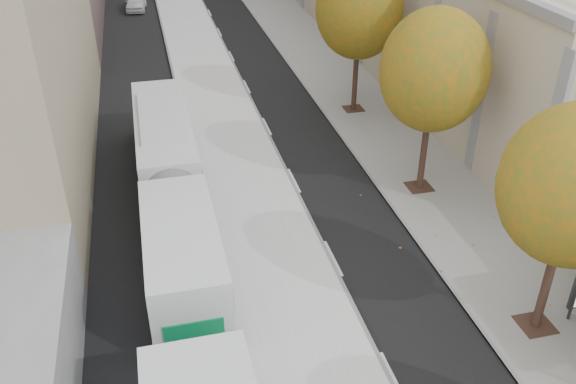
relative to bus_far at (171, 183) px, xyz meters
name	(u,v)px	position (x,y,z in m)	size (l,w,h in m)	color
bus_platform	(213,95)	(3.30, 12.57, -1.45)	(4.25, 150.00, 0.15)	#BDBDBD
sidewalk	(341,84)	(11.30, 12.57, -1.49)	(4.75, 150.00, 0.08)	gray
tree_c	(574,186)	(10.77, -9.43, 3.73)	(4.20, 4.20, 7.28)	black
tree_d	(434,71)	(10.77, -0.43, 3.94)	(4.40, 4.40, 7.60)	black
tree_e	(359,9)	(10.77, 8.57, 4.16)	(4.60, 4.60, 7.92)	black
bus_far	(171,183)	(0.00, 0.00, 0.00)	(2.51, 16.76, 2.79)	silver
distant_car	(136,2)	(-0.58, 33.96, -0.85)	(1.60, 3.97, 1.35)	silver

